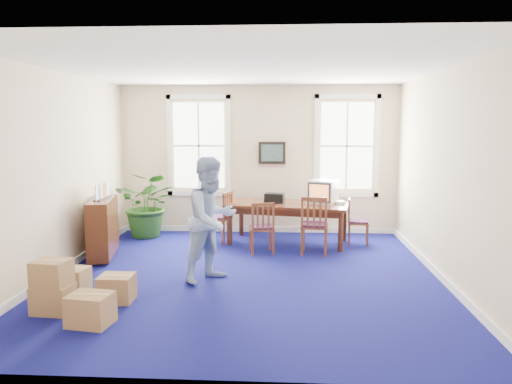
# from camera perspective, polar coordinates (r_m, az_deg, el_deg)

# --- Properties ---
(floor) EXTENTS (6.50, 6.50, 0.00)m
(floor) POSITION_cam_1_polar(r_m,az_deg,el_deg) (7.97, -0.98, -9.52)
(floor) COLOR navy
(floor) RESTS_ON ground
(ceiling) EXTENTS (6.50, 6.50, 0.00)m
(ceiling) POSITION_cam_1_polar(r_m,az_deg,el_deg) (7.65, -1.03, 14.00)
(ceiling) COLOR white
(ceiling) RESTS_ON ground
(wall_back) EXTENTS (6.50, 0.00, 6.50)m
(wall_back) POSITION_cam_1_polar(r_m,az_deg,el_deg) (10.88, 0.27, 3.73)
(wall_back) COLOR beige
(wall_back) RESTS_ON ground
(wall_front) EXTENTS (6.50, 0.00, 6.50)m
(wall_front) POSITION_cam_1_polar(r_m,az_deg,el_deg) (4.44, -4.13, -2.26)
(wall_front) COLOR beige
(wall_front) RESTS_ON ground
(wall_left) EXTENTS (0.00, 6.50, 6.50)m
(wall_left) POSITION_cam_1_polar(r_m,az_deg,el_deg) (8.42, -21.83, 1.97)
(wall_left) COLOR beige
(wall_left) RESTS_ON ground
(wall_right) EXTENTS (0.00, 6.50, 6.50)m
(wall_right) POSITION_cam_1_polar(r_m,az_deg,el_deg) (8.01, 20.95, 1.74)
(wall_right) COLOR beige
(wall_right) RESTS_ON ground
(baseboard_back) EXTENTS (6.00, 0.04, 0.12)m
(baseboard_back) POSITION_cam_1_polar(r_m,az_deg,el_deg) (11.07, 0.26, -4.26)
(baseboard_back) COLOR white
(baseboard_back) RESTS_ON ground
(baseboard_left) EXTENTS (0.04, 6.50, 0.12)m
(baseboard_left) POSITION_cam_1_polar(r_m,az_deg,el_deg) (8.69, -21.13, -8.18)
(baseboard_left) COLOR white
(baseboard_left) RESTS_ON ground
(baseboard_right) EXTENTS (0.04, 6.50, 0.12)m
(baseboard_right) POSITION_cam_1_polar(r_m,az_deg,el_deg) (8.29, 20.22, -8.90)
(baseboard_right) COLOR white
(baseboard_right) RESTS_ON ground
(window_left) EXTENTS (1.40, 0.12, 2.20)m
(window_left) POSITION_cam_1_polar(r_m,az_deg,el_deg) (10.99, -6.55, 5.28)
(window_left) COLOR white
(window_left) RESTS_ON ground
(window_right) EXTENTS (1.40, 0.12, 2.20)m
(window_right) POSITION_cam_1_polar(r_m,az_deg,el_deg) (10.91, 10.32, 5.19)
(window_right) COLOR white
(window_right) RESTS_ON ground
(wall_picture) EXTENTS (0.58, 0.06, 0.48)m
(wall_picture) POSITION_cam_1_polar(r_m,az_deg,el_deg) (10.81, 1.85, 4.49)
(wall_picture) COLOR black
(wall_picture) RESTS_ON ground
(conference_table) EXTENTS (2.53, 1.50, 0.81)m
(conference_table) POSITION_cam_1_polar(r_m,az_deg,el_deg) (10.00, 3.64, -3.57)
(conference_table) COLOR #462111
(conference_table) RESTS_ON ground
(crt_tv) EXTENTS (0.68, 0.71, 0.46)m
(crt_tv) POSITION_cam_1_polar(r_m,az_deg,el_deg) (9.98, 7.69, 0.03)
(crt_tv) COLOR #B7B7BC
(crt_tv) RESTS_ON conference_table
(game_console) EXTENTS (0.19, 0.23, 0.05)m
(game_console) POSITION_cam_1_polar(r_m,az_deg,el_deg) (9.99, 9.54, -1.17)
(game_console) COLOR white
(game_console) RESTS_ON conference_table
(equipment_bag) EXTENTS (0.41, 0.30, 0.19)m
(equipment_bag) POSITION_cam_1_polar(r_m,az_deg,el_deg) (9.97, 2.11, -0.69)
(equipment_bag) COLOR black
(equipment_bag) RESTS_ON conference_table
(chair_near_left) EXTENTS (0.51, 0.51, 0.97)m
(chair_near_left) POSITION_cam_1_polar(r_m,az_deg,el_deg) (9.20, 0.64, -4.04)
(chair_near_left) COLOR brown
(chair_near_left) RESTS_ON ground
(chair_near_right) EXTENTS (0.54, 0.54, 1.08)m
(chair_near_right) POSITION_cam_1_polar(r_m,az_deg,el_deg) (9.20, 6.70, -3.74)
(chair_near_right) COLOR brown
(chair_near_right) RESTS_ON ground
(chair_end_left) EXTENTS (0.58, 0.58, 1.03)m
(chair_end_left) POSITION_cam_1_polar(r_m,az_deg,el_deg) (10.07, -4.36, -2.85)
(chair_end_left) COLOR brown
(chair_end_left) RESTS_ON ground
(chair_end_right) EXTENTS (0.45, 0.45, 0.91)m
(chair_end_right) POSITION_cam_1_polar(r_m,az_deg,el_deg) (10.10, 11.63, -3.32)
(chair_end_right) COLOR brown
(chair_end_right) RESTS_ON ground
(man) EXTENTS (1.14, 1.17, 1.89)m
(man) POSITION_cam_1_polar(r_m,az_deg,el_deg) (7.56, -5.06, -3.12)
(man) COLOR #91ABD5
(man) RESTS_ON ground
(credenza) EXTENTS (0.61, 1.33, 1.01)m
(credenza) POSITION_cam_1_polar(r_m,az_deg,el_deg) (9.32, -17.09, -4.10)
(credenza) COLOR #462111
(credenza) RESTS_ON ground
(brochure_rack) EXTENTS (0.38, 0.65, 0.29)m
(brochure_rack) POSITION_cam_1_polar(r_m,az_deg,el_deg) (9.21, -17.14, -0.13)
(brochure_rack) COLOR #99999E
(brochure_rack) RESTS_ON credenza
(potted_plant) EXTENTS (1.37, 1.24, 1.38)m
(potted_plant) POSITION_cam_1_polar(r_m,az_deg,el_deg) (10.73, -12.22, -1.41)
(potted_plant) COLOR #1C4614
(potted_plant) RESTS_ON ground
(cardboard_boxes) EXTENTS (1.36, 1.36, 0.71)m
(cardboard_boxes) POSITION_cam_1_polar(r_m,az_deg,el_deg) (6.89, -20.57, -9.73)
(cardboard_boxes) COLOR #A37B4D
(cardboard_boxes) RESTS_ON ground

